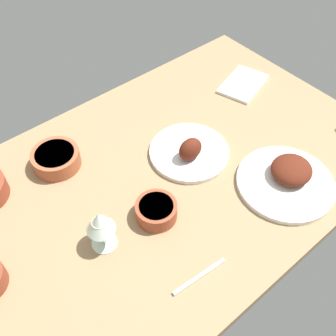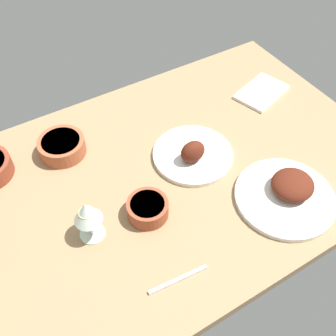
# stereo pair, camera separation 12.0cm
# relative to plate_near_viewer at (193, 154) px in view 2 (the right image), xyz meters

# --- Properties ---
(dining_table) EXTENTS (1.40, 0.90, 0.04)m
(dining_table) POSITION_rel_plate_near_viewer_xyz_m (-0.10, -0.01, -0.04)
(dining_table) COLOR #937551
(dining_table) RESTS_ON ground
(plate_near_viewer) EXTENTS (0.26, 0.26, 0.09)m
(plate_near_viewer) POSITION_rel_plate_near_viewer_xyz_m (0.00, 0.00, 0.00)
(plate_near_viewer) COLOR silver
(plate_near_viewer) RESTS_ON dining_table
(plate_far_side) EXTENTS (0.29, 0.29, 0.07)m
(plate_far_side) POSITION_rel_plate_near_viewer_xyz_m (0.15, -0.27, 0.00)
(plate_far_side) COLOR silver
(plate_far_side) RESTS_ON dining_table
(bowl_pasta) EXTENTS (0.12, 0.12, 0.05)m
(bowl_pasta) POSITION_rel_plate_near_viewer_xyz_m (-0.23, -0.11, 0.01)
(bowl_pasta) COLOR brown
(bowl_pasta) RESTS_ON dining_table
(bowl_potatoes) EXTENTS (0.15, 0.15, 0.05)m
(bowl_potatoes) POSITION_rel_plate_near_viewer_xyz_m (-0.35, 0.24, 0.01)
(bowl_potatoes) COLOR #A35133
(bowl_potatoes) RESTS_ON dining_table
(wine_glass) EXTENTS (0.08, 0.08, 0.14)m
(wine_glass) POSITION_rel_plate_near_viewer_xyz_m (-0.39, -0.09, 0.08)
(wine_glass) COLOR silver
(wine_glass) RESTS_ON dining_table
(folded_napkin) EXTENTS (0.22, 0.18, 0.01)m
(folded_napkin) POSITION_rel_plate_near_viewer_xyz_m (0.40, 0.14, -0.01)
(folded_napkin) COLOR white
(folded_napkin) RESTS_ON dining_table
(spoon_loose) EXTENTS (0.16, 0.02, 0.01)m
(spoon_loose) POSITION_rel_plate_near_viewer_xyz_m (-0.26, -0.33, -0.01)
(spoon_loose) COLOR silver
(spoon_loose) RESTS_ON dining_table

